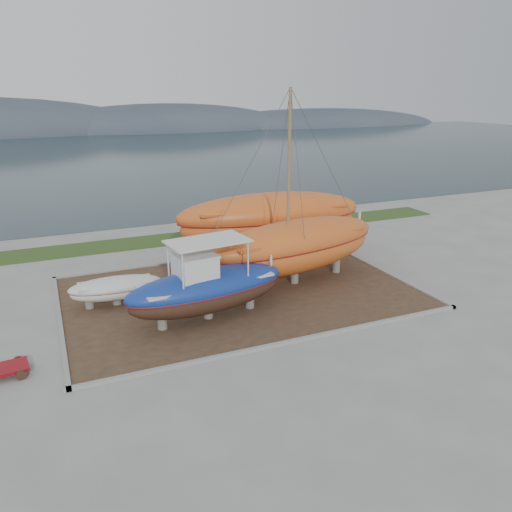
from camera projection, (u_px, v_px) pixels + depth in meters
name	position (u px, v px, depth m)	size (l,w,h in m)	color
ground	(271.00, 323.00, 23.41)	(140.00, 140.00, 0.00)	gray
dirt_patch	(240.00, 293.00, 26.88)	(18.00, 12.00, 0.06)	#422D1E
curb_frame	(240.00, 292.00, 26.87)	(18.60, 12.60, 0.15)	gray
grass_strip	(183.00, 238.00, 36.90)	(44.00, 3.00, 0.08)	#284219
sea	(96.00, 155.00, 84.39)	(260.00, 100.00, 0.04)	#182A30
mountain_ridge	(72.00, 132.00, 132.30)	(200.00, 36.00, 20.00)	#333D49
blue_caique	(207.00, 280.00, 23.27)	(7.97, 2.49, 3.84)	navy
white_dinghy	(116.00, 291.00, 25.19)	(4.60, 1.73, 1.38)	silver
orange_sailboat	(297.00, 191.00, 26.55)	(10.97, 3.23, 10.50)	#CA581F
orange_bare_hull	(271.00, 226.00, 32.21)	(12.37, 3.71, 4.05)	#CA581F
red_trailer	(4.00, 372.00, 19.03)	(2.60, 1.30, 0.37)	maroon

